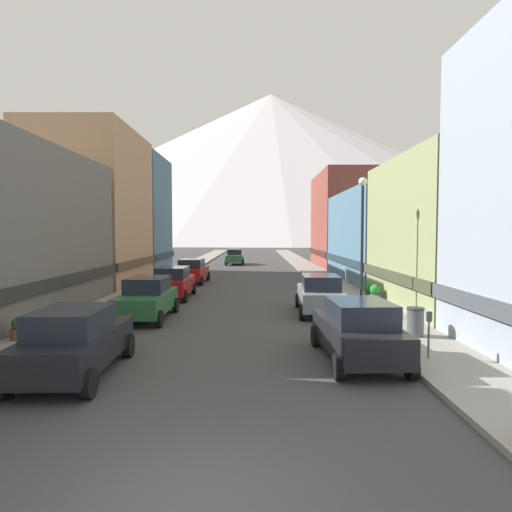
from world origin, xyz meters
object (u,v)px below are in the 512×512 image
potted_plant_1 (17,329)px  potted_plant_2 (374,293)px  potted_plant_0 (368,290)px  car_left_0 (73,342)px  car_left_1 (146,298)px  parking_meter_near (428,328)px  car_driving_0 (234,257)px  car_left_3 (191,271)px  car_right_0 (357,330)px  car_left_2 (172,282)px  car_right_1 (319,294)px  trash_bin_right (414,322)px  streetlamp_right (361,226)px

potted_plant_1 → potted_plant_2: bearing=29.8°
potted_plant_0 → potted_plant_2: potted_plant_2 is taller
car_left_0 → potted_plant_0: 16.55m
car_left_0 → car_left_1: size_ratio=1.00×
parking_meter_near → potted_plant_0: parking_meter_near is taller
potted_plant_0 → parking_meter_near: bearing=-96.2°
potted_plant_1 → parking_meter_near: bearing=-9.6°
car_left_0 → car_driving_0: same height
car_left_3 → car_right_0: 21.13m
car_left_2 → car_right_1: size_ratio=0.99×
car_right_0 → potted_plant_2: car_right_0 is taller
car_driving_0 → potted_plant_1: bearing=-98.4°
car_left_3 → potted_plant_0: size_ratio=5.58×
car_left_0 → parking_meter_near: (9.55, 1.08, 0.11)m
parking_meter_near → potted_plant_2: bearing=83.0°
car_right_0 → parking_meter_near: (1.95, -0.20, 0.11)m
potted_plant_2 → trash_bin_right: bearing=-95.0°
car_left_0 → car_left_3: (-0.00, 21.00, 0.00)m
car_right_1 → car_left_3: bearing=121.9°
streetlamp_right → car_right_0: bearing=-104.3°
car_right_0 → parking_meter_near: bearing=-6.0°
car_left_0 → car_left_3: same height
car_driving_0 → car_left_3: bearing=-96.6°
potted_plant_2 → potted_plant_0: bearing=90.0°
car_left_0 → potted_plant_0: car_left_0 is taller
parking_meter_near → trash_bin_right: size_ratio=1.36×
car_left_3 → potted_plant_1: (-3.20, -17.75, -0.40)m
trash_bin_right → potted_plant_0: size_ratio=1.22×
car_right_0 → car_right_1: bearing=90.0°
car_driving_0 → potted_plant_2: bearing=-73.3°
car_left_2 → car_right_1: same height
parking_meter_near → potted_plant_2: (1.25, 10.19, -0.41)m
trash_bin_right → potted_plant_1: size_ratio=1.28×
car_right_0 → potted_plant_1: car_right_0 is taller
car_driving_0 → parking_meter_near: 39.56m
car_left_1 → potted_plant_0: 11.91m
car_driving_0 → parking_meter_near: car_driving_0 is taller
parking_meter_near → car_left_2: bearing=127.6°
potted_plant_2 → car_left_0: bearing=-133.8°
parking_meter_near → potted_plant_0: bearing=83.8°
car_left_2 → car_left_3: bearing=90.0°
streetlamp_right → potted_plant_0: bearing=72.3°
car_left_2 → potted_plant_2: car_left_2 is taller
trash_bin_right → streetlamp_right: 5.00m
car_right_1 → potted_plant_0: 4.95m
parking_meter_near → trash_bin_right: 2.79m
car_right_0 → potted_plant_2: size_ratio=4.96×
trash_bin_right → potted_plant_2: 7.52m
parking_meter_near → potted_plant_2: size_ratio=1.47×
car_left_0 → potted_plant_2: (10.80, 11.27, -0.30)m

